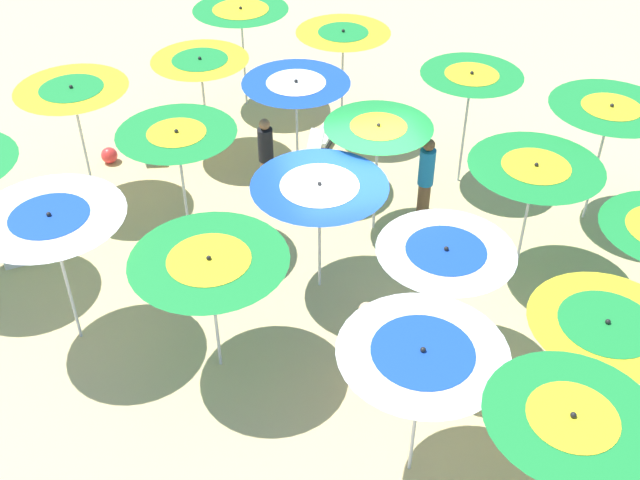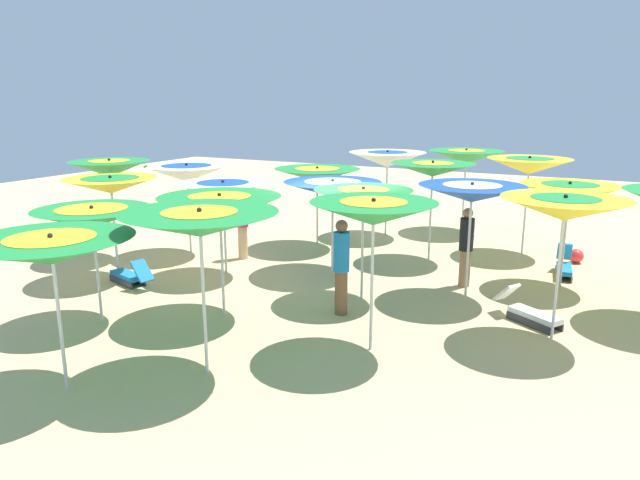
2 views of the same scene
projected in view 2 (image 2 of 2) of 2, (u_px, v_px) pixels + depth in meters
The scene contains 28 objects.
ground at pixel (334, 285), 12.82m from camera, with size 41.67×41.67×0.04m, color #D1B57F.
beach_umbrella_0 at pixel (52, 250), 7.70m from camera, with size 2.16×2.16×2.25m.
beach_umbrella_1 at pixel (200, 224), 8.14m from camera, with size 2.21×2.21×2.50m.
beach_umbrella_2 at pixel (373, 213), 8.95m from camera, with size 1.98×1.98×2.49m.
beach_umbrella_3 at pixel (565, 209), 9.39m from camera, with size 2.02×2.02×2.47m.
beach_umbrella_5 at pixel (92, 217), 10.23m from camera, with size 2.01×2.01×2.15m.
beach_umbrella_6 at pixel (220, 207), 10.48m from camera, with size 2.22×2.22×2.32m.
beach_umbrella_7 at pixel (363, 197), 11.41m from camera, with size 1.95×1.95×2.30m.
beach_umbrella_8 at pixel (472, 193), 11.48m from camera, with size 2.10×2.10×2.37m.
beach_umbrella_9 at pixel (569, 194), 12.18m from camera, with size 2.01×2.01×2.29m.
beach_umbrella_10 at pixel (111, 185), 12.76m from camera, with size 1.99×1.99×2.33m.
beach_umbrella_11 at pixel (223, 190), 13.04m from camera, with size 2.02×2.02×2.20m.
beach_umbrella_12 at pixel (333, 189), 13.28m from camera, with size 2.24×2.24×2.18m.
beach_umbrella_13 at pixel (433, 170), 14.22m from camera, with size 2.06×2.06×2.49m.
beach_umbrella_14 at pixel (529, 166), 14.80m from camera, with size 2.09×2.09×2.54m.
beach_umbrella_15 at pixel (110, 168), 14.41m from camera, with size 1.94×1.94×2.52m.
beach_umbrella_16 at pixel (187, 173), 14.81m from camera, with size 2.10×2.10×2.36m.
beach_umbrella_17 at pixel (317, 175), 15.61m from camera, with size 2.30×2.30×2.19m.
beach_umbrella_18 at pixel (387, 159), 16.86m from camera, with size 2.22×2.22×2.51m.
beach_umbrella_19 at pixel (466, 157), 17.40m from camera, with size 2.21×2.21×2.50m.
lounger_0 at pixel (564, 267), 13.35m from camera, with size 0.48×1.24×0.68m.
lounger_1 at pixel (130, 275), 12.71m from camera, with size 1.39×0.69×0.63m.
lounger_2 at pixel (530, 312), 10.55m from camera, with size 1.33×0.98×0.62m.
lounger_3 at pixel (469, 230), 17.05m from camera, with size 0.51×1.16×0.60m.
beachgoer_0 at pixel (341, 265), 10.81m from camera, with size 0.30×0.30×1.81m.
beachgoer_1 at pixel (242, 222), 14.61m from camera, with size 0.30×0.30×1.77m.
beachgoer_2 at pixel (466, 246), 12.46m from camera, with size 0.30×0.30×1.72m.
beach_ball at pixel (576, 256), 14.39m from camera, with size 0.35×0.35×0.35m, color red.
Camera 2 is at (-5.38, 10.97, 3.98)m, focal length 32.84 mm.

